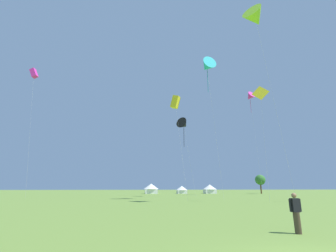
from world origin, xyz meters
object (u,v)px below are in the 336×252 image
(kite_cyan_delta, at_px, (207,66))
(kite_yellow_box, at_px, (175,102))
(person_spectator, at_px, (296,213))
(kite_magenta_delta, at_px, (250,97))
(festival_tent_left, at_px, (182,189))
(kite_lime_delta, at_px, (255,18))
(tree_distant_left, at_px, (260,180))
(kite_yellow_diamond, at_px, (260,94))
(festival_tent_right, at_px, (210,189))
(kite_black_delta, at_px, (184,125))
(kite_magenta_box, at_px, (34,73))
(festival_tent_center, at_px, (151,188))

(kite_cyan_delta, height_order, kite_yellow_box, kite_cyan_delta)
(kite_cyan_delta, bearing_deg, person_spectator, -100.56)
(kite_magenta_delta, distance_m, kite_cyan_delta, 29.01)
(festival_tent_left, bearing_deg, person_spectator, -96.46)
(kite_lime_delta, xyz_separation_m, tree_distant_left, (23.35, 46.49, -22.08))
(kite_yellow_diamond, relative_size, festival_tent_right, 3.86)
(kite_yellow_diamond, relative_size, tree_distant_left, 2.87)
(kite_yellow_diamond, height_order, kite_black_delta, kite_black_delta)
(person_spectator, xyz_separation_m, festival_tent_left, (7.65, 67.56, 0.49))
(kite_magenta_box, height_order, kite_black_delta, kite_magenta_box)
(festival_tent_left, distance_m, festival_tent_right, 9.30)
(kite_magenta_box, distance_m, festival_tent_left, 52.53)
(kite_yellow_diamond, distance_m, kite_yellow_box, 14.16)
(kite_yellow_diamond, distance_m, festival_tent_center, 50.30)
(festival_tent_left, bearing_deg, kite_magenta_box, -140.53)
(kite_black_delta, bearing_deg, kite_yellow_diamond, -69.24)
(kite_yellow_box, bearing_deg, festival_tent_center, 92.36)
(kite_magenta_delta, height_order, kite_cyan_delta, kite_magenta_delta)
(kite_yellow_box, relative_size, festival_tent_center, 3.73)
(kite_yellow_box, bearing_deg, kite_lime_delta, -47.14)
(festival_tent_center, height_order, tree_distant_left, tree_distant_left)
(kite_cyan_delta, xyz_separation_m, festival_tent_right, (11.70, 39.42, -22.08))
(kite_magenta_box, bearing_deg, kite_yellow_diamond, -22.56)
(kite_magenta_delta, relative_size, kite_cyan_delta, 1.13)
(kite_magenta_delta, height_order, kite_yellow_box, kite_magenta_delta)
(kite_yellow_box, xyz_separation_m, tree_distant_left, (33.65, 35.39, -12.35))
(festival_tent_center, xyz_separation_m, tree_distant_left, (35.24, -3.21, 2.56))
(kite_yellow_diamond, xyz_separation_m, kite_magenta_delta, (13.25, 28.56, 11.28))
(kite_magenta_box, relative_size, tree_distant_left, 4.34)
(kite_lime_delta, height_order, festival_tent_left, kite_lime_delta)
(kite_magenta_box, height_order, festival_tent_center, kite_magenta_box)
(kite_black_delta, relative_size, festival_tent_right, 3.96)
(kite_yellow_box, bearing_deg, kite_magenta_delta, 39.67)
(tree_distant_left, bearing_deg, kite_cyan_delta, -127.51)
(kite_magenta_delta, xyz_separation_m, festival_tent_center, (-26.59, 17.87, -25.25))
(person_spectator, bearing_deg, kite_lime_delta, 61.54)
(kite_cyan_delta, relative_size, festival_tent_right, 5.71)
(person_spectator, bearing_deg, kite_yellow_diamond, 62.18)
(person_spectator, height_order, festival_tent_right, festival_tent_right)
(kite_magenta_delta, relative_size, person_spectator, 16.47)
(kite_magenta_box, height_order, kite_cyan_delta, kite_magenta_box)
(kite_magenta_box, xyz_separation_m, festival_tent_center, (26.46, 29.90, -22.99))
(kite_yellow_box, height_order, kite_lime_delta, kite_lime_delta)
(kite_yellow_box, bearing_deg, festival_tent_left, 77.92)
(kite_magenta_delta, xyz_separation_m, festival_tent_left, (-16.74, 17.87, -25.64))
(kite_cyan_delta, distance_m, festival_tent_right, 46.67)
(kite_magenta_box, bearing_deg, festival_tent_right, 33.25)
(kite_yellow_box, height_order, festival_tent_right, kite_yellow_box)
(kite_lime_delta, relative_size, festival_tent_center, 5.90)
(kite_cyan_delta, bearing_deg, festival_tent_center, 100.70)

